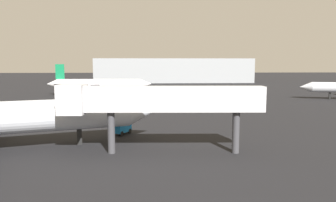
{
  "coord_description": "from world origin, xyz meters",
  "views": [
    {
      "loc": [
        -4.23,
        -13.14,
        8.57
      ],
      "look_at": [
        -1.45,
        37.79,
        2.44
      ],
      "focal_mm": 32.85,
      "sensor_mm": 36.0,
      "label": 1
    }
  ],
  "objects": [
    {
      "name": "terminal_building",
      "position": [
        6.48,
        135.3,
        5.58
      ],
      "size": [
        73.11,
        19.99,
        11.17
      ],
      "primitive_type": "cube",
      "color": "#999EA3",
      "rests_on": "ground_plane"
    },
    {
      "name": "airplane_distant",
      "position": [
        -18.96,
        73.34,
        3.07
      ],
      "size": [
        29.24,
        17.89,
        8.56
      ],
      "rotation": [
        0.0,
        0.0,
        -0.04
      ],
      "color": "white",
      "rests_on": "ground_plane"
    },
    {
      "name": "baggage_cart",
      "position": [
        -7.9,
        24.11,
        0.76
      ],
      "size": [
        2.35,
        2.73,
        1.3
      ],
      "rotation": [
        0.0,
        0.0,
        4.17
      ],
      "color": "#1972BF",
      "rests_on": "ground_plane"
    },
    {
      "name": "jet_bridge",
      "position": [
        -4.14,
        15.86,
        5.14
      ],
      "size": [
        19.43,
        3.06,
        6.69
      ],
      "rotation": [
        0.0,
        0.0,
        3.1
      ],
      "color": "silver",
      "rests_on": "ground_plane"
    }
  ]
}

